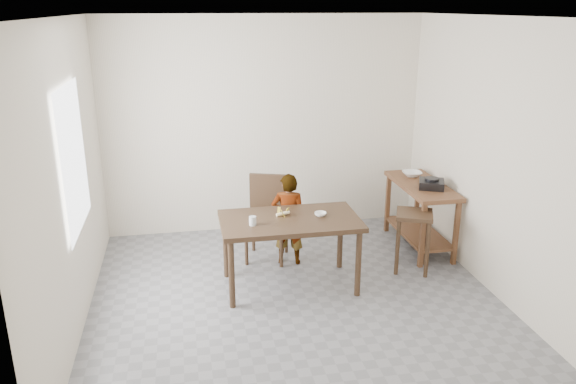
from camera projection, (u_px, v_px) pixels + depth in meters
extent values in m
cube|color=slate|center=(295.00, 301.00, 5.61)|extent=(4.00, 4.00, 0.04)
cube|color=white|center=(297.00, 14.00, 4.74)|extent=(4.00, 4.00, 0.04)
cube|color=silver|center=(264.00, 126.00, 7.06)|extent=(4.00, 0.04, 2.70)
cube|color=silver|center=(365.00, 263.00, 3.29)|extent=(4.00, 0.04, 2.70)
cube|color=silver|center=(66.00, 182.00, 4.82)|extent=(0.04, 4.00, 2.70)
cube|color=silver|center=(496.00, 159.00, 5.53)|extent=(0.04, 4.00, 2.70)
cube|color=white|center=(74.00, 159.00, 4.96)|extent=(0.02, 1.10, 1.30)
imported|color=white|center=(288.00, 219.00, 6.24)|extent=(0.44, 0.34, 1.06)
cylinder|color=silver|center=(253.00, 221.00, 5.46)|extent=(0.08, 0.08, 0.09)
imported|color=white|center=(320.00, 214.00, 5.71)|extent=(0.14, 0.14, 0.04)
imported|color=white|center=(412.00, 174.00, 6.87)|extent=(0.25, 0.25, 0.06)
cube|color=black|center=(431.00, 184.00, 6.42)|extent=(0.36, 0.36, 0.09)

